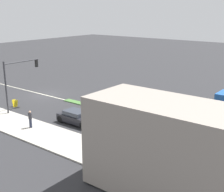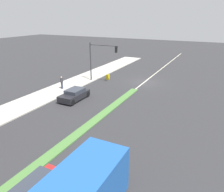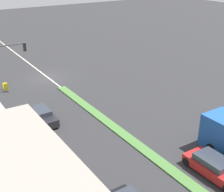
{
  "view_description": "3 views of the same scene",
  "coord_description": "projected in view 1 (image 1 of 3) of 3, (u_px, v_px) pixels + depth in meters",
  "views": [
    {
      "loc": [
        25.82,
        31.34,
        10.98
      ],
      "look_at": [
        0.3,
        11.45,
        1.89
      ],
      "focal_mm": 50.0,
      "sensor_mm": 36.0,
      "label": 1
    },
    {
      "loc": [
        -9.74,
        30.18,
        9.28
      ],
      "look_at": [
        -0.91,
        12.62,
        2.06
      ],
      "focal_mm": 35.0,
      "sensor_mm": 36.0,
      "label": 2
    },
    {
      "loc": [
        13.09,
        34.97,
        13.44
      ],
      "look_at": [
        -1.62,
        12.23,
        1.59
      ],
      "focal_mm": 50.0,
      "sensor_mm": 36.0,
      "label": 3
    }
  ],
  "objects": [
    {
      "name": "suv_black",
      "position": [
        215.0,
        156.0,
        22.57
      ],
      "size": [
        1.78,
        4.21,
        1.39
      ],
      "color": "black",
      "rests_on": "ground"
    },
    {
      "name": "sidewalk_right",
      "position": [
        115.0,
        160.0,
        23.32
      ],
      "size": [
        4.0,
        73.0,
        0.12
      ],
      "primitive_type": "cube",
      "color": "#A8A399",
      "rests_on": "ground"
    },
    {
      "name": "building_corner_store",
      "position": [
        174.0,
        151.0,
        18.13
      ],
      "size": [
        5.07,
        10.55,
        5.73
      ],
      "color": "gray",
      "rests_on": "sidewalk_right"
    },
    {
      "name": "lane_marking_center",
      "position": [
        45.0,
        95.0,
        41.12
      ],
      "size": [
        0.16,
        60.0,
        0.01
      ],
      "primitive_type": "cube",
      "color": "beige",
      "rests_on": "ground"
    },
    {
      "name": "traffic_signal_main",
      "position": [
        17.0,
        77.0,
        33.71
      ],
      "size": [
        4.59,
        0.34,
        5.6
      ],
      "color": "#333338",
      "rests_on": "sidewalk_right"
    },
    {
      "name": "ground_plane",
      "position": [
        167.0,
        125.0,
        30.47
      ],
      "size": [
        160.0,
        160.0,
        0.0
      ],
      "primitive_type": "plane",
      "color": "#2B2B2D"
    },
    {
      "name": "sedan_dark",
      "position": [
        77.0,
        117.0,
        30.82
      ],
      "size": [
        1.91,
        3.95,
        1.28
      ],
      "color": "black",
      "rests_on": "ground"
    },
    {
      "name": "pedestrian",
      "position": [
        30.0,
        119.0,
        29.29
      ],
      "size": [
        0.34,
        0.34,
        1.66
      ],
      "color": "#282D42",
      "rests_on": "sidewalk_right"
    },
    {
      "name": "warning_aframe_sign",
      "position": [
        15.0,
        103.0,
        36.04
      ],
      "size": [
        0.45,
        0.53,
        0.84
      ],
      "color": "yellow",
      "rests_on": "ground"
    }
  ]
}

